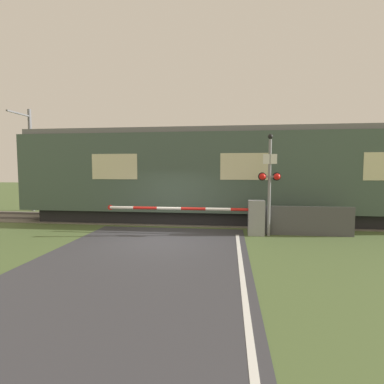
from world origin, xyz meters
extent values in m
plane|color=#4C6033|center=(0.00, 0.00, 0.00)|extent=(80.00, 80.00, 0.00)
cube|color=#666056|center=(0.00, 3.99, 0.01)|extent=(36.00, 3.20, 0.03)
cube|color=#595451|center=(0.00, 3.27, 0.08)|extent=(36.00, 0.08, 0.10)
cube|color=#595451|center=(0.00, 4.71, 0.08)|extent=(36.00, 0.08, 0.10)
cube|color=black|center=(3.02, 3.99, 0.30)|extent=(18.88, 2.63, 0.60)
cube|color=#42564C|center=(3.02, 3.99, 2.33)|extent=(20.52, 3.09, 3.46)
cube|color=slate|center=(3.02, 3.99, 4.18)|extent=(20.11, 2.85, 0.24)
cube|color=beige|center=(3.02, 2.43, 2.59)|extent=(2.05, 0.02, 1.11)
cube|color=beige|center=(-2.63, 2.43, 2.59)|extent=(2.05, 0.02, 1.11)
cube|color=gray|center=(3.39, 1.15, 0.66)|extent=(0.60, 0.44, 1.31)
cylinder|color=gray|center=(3.39, 1.15, 0.96)|extent=(0.16, 0.16, 0.18)
cylinder|color=red|center=(2.91, 1.15, 0.96)|extent=(0.95, 0.11, 0.11)
cylinder|color=white|center=(1.96, 1.15, 0.96)|extent=(0.95, 0.11, 0.11)
cylinder|color=red|center=(1.01, 1.15, 0.96)|extent=(0.95, 0.11, 0.11)
cylinder|color=white|center=(0.05, 1.15, 0.96)|extent=(0.95, 0.11, 0.11)
cylinder|color=red|center=(-0.90, 1.15, 0.96)|extent=(0.95, 0.11, 0.11)
cylinder|color=white|center=(-1.85, 1.15, 0.96)|extent=(0.95, 0.11, 0.11)
cylinder|color=red|center=(-2.33, 1.15, 0.96)|extent=(0.20, 0.02, 0.20)
cylinder|color=gray|center=(3.84, 1.08, 1.78)|extent=(0.11, 0.11, 3.56)
cube|color=gray|center=(3.84, 1.08, 2.21)|extent=(0.64, 0.07, 0.07)
sphere|color=red|center=(3.58, 1.03, 2.21)|extent=(0.24, 0.24, 0.24)
sphere|color=red|center=(4.10, 1.03, 2.21)|extent=(0.24, 0.24, 0.24)
cylinder|color=black|center=(3.58, 1.14, 2.21)|extent=(0.30, 0.06, 0.30)
cylinder|color=black|center=(4.10, 1.14, 2.21)|extent=(0.30, 0.06, 0.30)
cube|color=white|center=(3.84, 1.04, 2.85)|extent=(0.50, 0.02, 0.36)
sphere|color=black|center=(3.84, 1.08, 3.66)|extent=(0.18, 0.18, 0.18)
cylinder|color=slate|center=(-9.21, 6.19, 2.97)|extent=(0.20, 0.20, 5.94)
cube|color=slate|center=(-9.21, 5.29, 5.54)|extent=(0.10, 1.80, 0.08)
cube|color=#4C4C51|center=(5.33, 1.28, 0.55)|extent=(3.21, 0.06, 1.10)
camera|label=1|loc=(2.37, -10.18, 2.50)|focal=28.00mm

